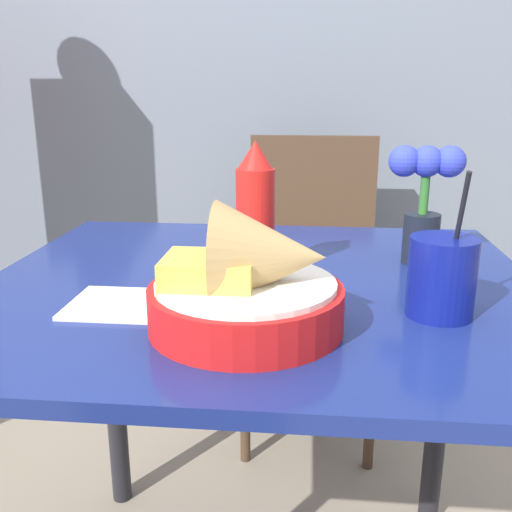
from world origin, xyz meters
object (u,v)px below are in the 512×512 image
Objects in this scene: food_basket at (253,285)px; ketchup_bottle at (255,211)px; drink_cup at (441,279)px; flower_vase at (424,195)px; chair_far_window at (311,261)px.

ketchup_bottle reaches higher than food_basket.
flower_vase reaches higher than drink_cup.
food_basket is (-0.08, -1.03, 0.27)m from chair_far_window.
drink_cup is (0.18, -0.96, 0.26)m from chair_far_window.
food_basket is 1.14× the size of ketchup_bottle.
food_basket is 1.25× the size of drink_cup.
drink_cup is at bearing 15.43° from food_basket.
ketchup_bottle is 0.33m from drink_cup.
chair_far_window is at bearing 85.58° from food_basket.
ketchup_bottle is at bearing -162.20° from flower_vase.
drink_cup is at bearing -30.50° from ketchup_bottle.
flower_vase is (0.20, -0.70, 0.34)m from chair_far_window.
food_basket is at bearing -94.42° from chair_far_window.
drink_cup is at bearing -79.35° from chair_far_window.
ketchup_bottle is (-0.02, 0.24, 0.05)m from food_basket.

